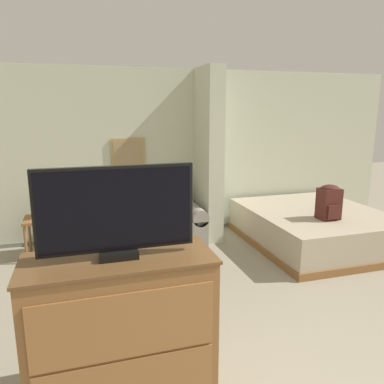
{
  "coord_description": "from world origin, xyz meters",
  "views": [
    {
      "loc": [
        -1.62,
        -1.48,
        1.99
      ],
      "look_at": [
        -0.39,
        2.56,
        1.05
      ],
      "focal_mm": 35.0,
      "sensor_mm": 36.0,
      "label": 1
    }
  ],
  "objects_px": {
    "table_lamp": "(41,195)",
    "tv_dresser": "(122,333)",
    "couch": "(134,225)",
    "backpack": "(329,201)",
    "coffee_table": "(149,244)",
    "bed": "(313,226)",
    "tv": "(117,212)"
  },
  "relations": [
    {
      "from": "table_lamp",
      "to": "tv_dresser",
      "type": "distance_m",
      "value": 3.08
    },
    {
      "from": "couch",
      "to": "backpack",
      "type": "xyz_separation_m",
      "value": [
        2.49,
        -1.16,
        0.46
      ]
    },
    {
      "from": "coffee_table",
      "to": "bed",
      "type": "distance_m",
      "value": 2.58
    },
    {
      "from": "tv",
      "to": "bed",
      "type": "relative_size",
      "value": 0.44
    },
    {
      "from": "couch",
      "to": "backpack",
      "type": "distance_m",
      "value": 2.78
    },
    {
      "from": "table_lamp",
      "to": "tv_dresser",
      "type": "bearing_deg",
      "value": -76.41
    },
    {
      "from": "couch",
      "to": "tv_dresser",
      "type": "xyz_separation_m",
      "value": [
        -0.52,
        -3.06,
        0.23
      ]
    },
    {
      "from": "table_lamp",
      "to": "tv",
      "type": "relative_size",
      "value": 0.47
    },
    {
      "from": "table_lamp",
      "to": "bed",
      "type": "height_order",
      "value": "table_lamp"
    },
    {
      "from": "backpack",
      "to": "table_lamp",
      "type": "bearing_deg",
      "value": 163.89
    },
    {
      "from": "coffee_table",
      "to": "table_lamp",
      "type": "distance_m",
      "value": 1.66
    },
    {
      "from": "couch",
      "to": "tv_dresser",
      "type": "height_order",
      "value": "tv_dresser"
    },
    {
      "from": "table_lamp",
      "to": "tv",
      "type": "height_order",
      "value": "tv"
    },
    {
      "from": "bed",
      "to": "tv_dresser",
      "type": "bearing_deg",
      "value": -142.88
    },
    {
      "from": "tv_dresser",
      "to": "backpack",
      "type": "xyz_separation_m",
      "value": [
        3.01,
        1.9,
        0.23
      ]
    },
    {
      "from": "backpack",
      "to": "coffee_table",
      "type": "bearing_deg",
      "value": 176.73
    },
    {
      "from": "coffee_table",
      "to": "bed",
      "type": "bearing_deg",
      "value": 6.93
    },
    {
      "from": "couch",
      "to": "tv",
      "type": "distance_m",
      "value": 3.28
    },
    {
      "from": "tv",
      "to": "bed",
      "type": "xyz_separation_m",
      "value": [
        3.11,
        2.35,
        -1.1
      ]
    },
    {
      "from": "coffee_table",
      "to": "bed",
      "type": "relative_size",
      "value": 0.28
    },
    {
      "from": "coffee_table",
      "to": "tv_dresser",
      "type": "distance_m",
      "value": 2.12
    },
    {
      "from": "table_lamp",
      "to": "tv",
      "type": "xyz_separation_m",
      "value": [
        0.72,
        -2.98,
        0.5
      ]
    },
    {
      "from": "tv",
      "to": "backpack",
      "type": "xyz_separation_m",
      "value": [
        3.01,
        1.9,
        -0.6
      ]
    },
    {
      "from": "coffee_table",
      "to": "tv",
      "type": "relative_size",
      "value": 0.63
    },
    {
      "from": "tv_dresser",
      "to": "backpack",
      "type": "height_order",
      "value": "tv_dresser"
    },
    {
      "from": "table_lamp",
      "to": "tv",
      "type": "distance_m",
      "value": 3.11
    },
    {
      "from": "coffee_table",
      "to": "tv_dresser",
      "type": "relative_size",
      "value": 0.5
    },
    {
      "from": "coffee_table",
      "to": "table_lamp",
      "type": "height_order",
      "value": "table_lamp"
    },
    {
      "from": "couch",
      "to": "backpack",
      "type": "height_order",
      "value": "backpack"
    },
    {
      "from": "coffee_table",
      "to": "tv",
      "type": "distance_m",
      "value": 2.34
    },
    {
      "from": "table_lamp",
      "to": "backpack",
      "type": "relative_size",
      "value": 0.97
    },
    {
      "from": "couch",
      "to": "coffee_table",
      "type": "height_order",
      "value": "couch"
    }
  ]
}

